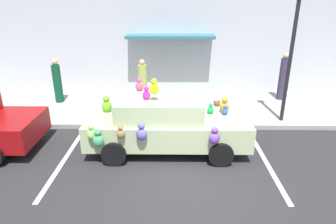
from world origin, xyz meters
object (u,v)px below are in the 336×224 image
object	(u,v)px
plush_covered_car	(165,123)
street_lamp_post	(292,45)
teddy_bear_on_sidewalk	(217,109)
pedestrian_walking_past	(143,84)
pedestrian_near_shopfront	(57,82)
pedestrian_by_lamp	(283,77)

from	to	relation	value
plush_covered_car	street_lamp_post	distance (m)	4.70
plush_covered_car	teddy_bear_on_sidewalk	distance (m)	2.80
pedestrian_walking_past	pedestrian_near_shopfront	bearing A→B (deg)	176.32
street_lamp_post	pedestrian_walking_past	world-z (taller)	street_lamp_post
plush_covered_car	pedestrian_walking_past	size ratio (longest dim) A/B	2.52
pedestrian_near_shopfront	pedestrian_walking_past	size ratio (longest dim) A/B	0.99
teddy_bear_on_sidewalk	street_lamp_post	xyz separation A→B (m)	(2.16, -0.31, 2.25)
teddy_bear_on_sidewalk	pedestrian_walking_past	xyz separation A→B (m)	(-2.67, 1.26, 0.54)
plush_covered_car	pedestrian_by_lamp	world-z (taller)	plush_covered_car
plush_covered_car	pedestrian_walking_past	distance (m)	3.55
plush_covered_car	pedestrian_near_shopfront	world-z (taller)	plush_covered_car
teddy_bear_on_sidewalk	pedestrian_by_lamp	xyz separation A→B (m)	(2.87, 1.92, 0.64)
plush_covered_car	pedestrian_near_shopfront	xyz separation A→B (m)	(-4.29, 3.63, 0.16)
plush_covered_car	pedestrian_by_lamp	size ratio (longest dim) A/B	2.32
plush_covered_car	pedestrian_by_lamp	distance (m)	6.16
pedestrian_near_shopfront	teddy_bear_on_sidewalk	bearing A→B (deg)	-13.75
pedestrian_walking_past	pedestrian_by_lamp	xyz separation A→B (m)	(5.55, 0.66, 0.09)
plush_covered_car	pedestrian_walking_past	xyz separation A→B (m)	(-0.93, 3.42, 0.16)
pedestrian_by_lamp	teddy_bear_on_sidewalk	bearing A→B (deg)	-146.27
plush_covered_car	pedestrian_by_lamp	xyz separation A→B (m)	(4.61, 4.08, 0.25)
plush_covered_car	teddy_bear_on_sidewalk	xyz separation A→B (m)	(1.74, 2.16, -0.38)
teddy_bear_on_sidewalk	pedestrian_near_shopfront	xyz separation A→B (m)	(-6.03, 1.48, 0.54)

